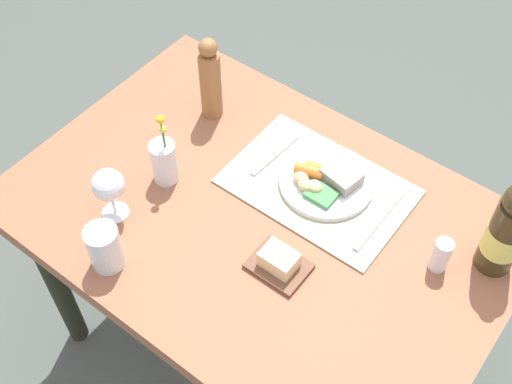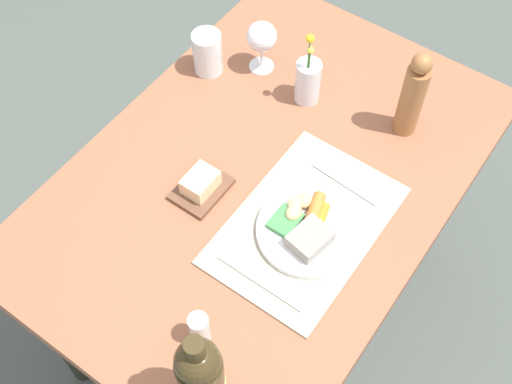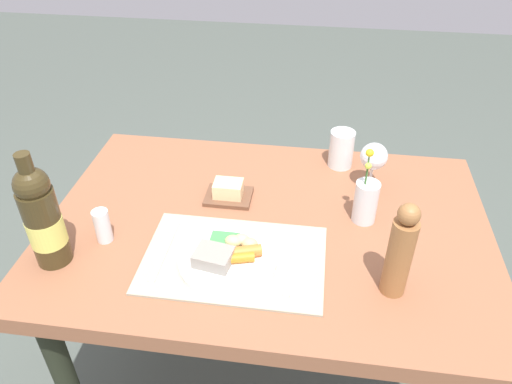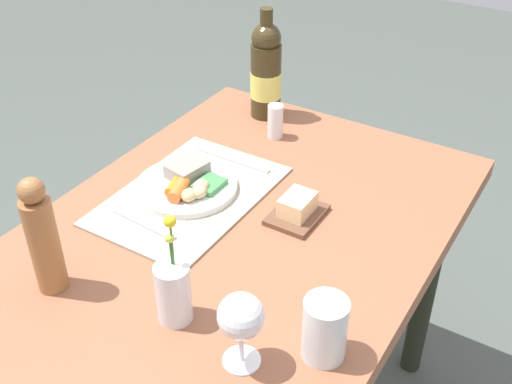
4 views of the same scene
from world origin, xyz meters
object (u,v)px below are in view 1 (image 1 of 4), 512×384
at_px(flower_vase, 164,161).
at_px(fork, 379,220).
at_px(dining_table, 260,235).
at_px(pepper_mill, 210,80).
at_px(knife, 275,155).
at_px(salt_shaker, 441,255).
at_px(dinner_plate, 326,181).
at_px(wine_bottle, 509,229).
at_px(wine_glass, 108,186).
at_px(butter_dish, 279,262).
at_px(water_tumbler, 105,249).

bearing_deg(flower_vase, fork, -157.53).
distance_m(dining_table, pepper_mill, 0.42).
relative_size(knife, salt_shaker, 1.93).
height_order(dinner_plate, wine_bottle, wine_bottle).
bearing_deg(pepper_mill, wine_bottle, -179.00).
height_order(dining_table, wine_bottle, wine_bottle).
bearing_deg(wine_bottle, wine_glass, 28.31).
height_order(pepper_mill, butter_dish, pepper_mill).
bearing_deg(dinner_plate, fork, 174.82).
distance_m(knife, wine_glass, 0.43).
relative_size(fork, pepper_mill, 0.87).
xyz_separation_m(wine_glass, flower_vase, (-0.02, -0.15, -0.04)).
xyz_separation_m(fork, flower_vase, (0.49, 0.20, 0.05)).
height_order(pepper_mill, wine_bottle, wine_bottle).
distance_m(wine_glass, wine_bottle, 0.88).
bearing_deg(dinner_plate, knife, -0.81).
bearing_deg(water_tumbler, knife, -102.83).
distance_m(pepper_mill, flower_vase, 0.26).
height_order(dinner_plate, wine_glass, wine_glass).
bearing_deg(fork, dinner_plate, -4.84).
distance_m(dinner_plate, wine_bottle, 0.44).
bearing_deg(dining_table, wine_glass, 36.82).
xyz_separation_m(dinner_plate, water_tumbler, (0.26, 0.48, 0.03)).
bearing_deg(flower_vase, dinner_plate, -146.51).
xyz_separation_m(water_tumbler, flower_vase, (0.06, -0.26, 0.01)).
distance_m(dining_table, water_tumbler, 0.39).
xyz_separation_m(butter_dish, wine_bottle, (-0.37, -0.30, 0.11)).
bearing_deg(knife, dining_table, 119.14).
bearing_deg(water_tumbler, dining_table, -121.06).
xyz_separation_m(fork, water_tumbler, (0.43, 0.46, 0.04)).
bearing_deg(wine_glass, knife, -117.66).
xyz_separation_m(pepper_mill, wine_bottle, (-0.80, -0.01, 0.01)).
height_order(fork, wine_glass, wine_glass).
relative_size(pepper_mill, water_tumbler, 2.09).
distance_m(pepper_mill, wine_bottle, 0.80).
xyz_separation_m(dinner_plate, fork, (-0.16, 0.01, -0.01)).
distance_m(dining_table, wine_glass, 0.39).
height_order(dining_table, fork, fork).
distance_m(dinner_plate, knife, 0.16).
xyz_separation_m(wine_glass, wine_bottle, (-0.77, -0.42, 0.03)).
bearing_deg(water_tumbler, wine_glass, -51.09).
bearing_deg(fork, wine_bottle, -167.02).
height_order(dining_table, salt_shaker, salt_shaker).
bearing_deg(butter_dish, water_tumbler, 35.16).
bearing_deg(flower_vase, butter_dish, 173.56).
bearing_deg(butter_dish, knife, -52.26).
xyz_separation_m(dining_table, dinner_plate, (-0.08, -0.17, 0.11)).
bearing_deg(pepper_mill, dinner_plate, 175.61).
height_order(butter_dish, wine_bottle, wine_bottle).
xyz_separation_m(dinner_plate, wine_bottle, (-0.42, -0.04, 0.11)).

